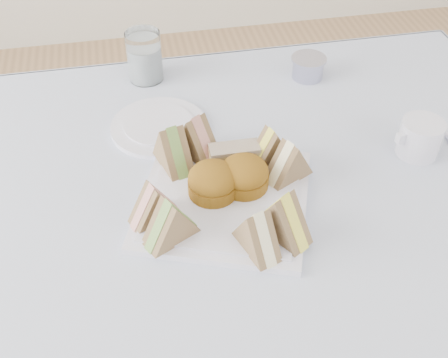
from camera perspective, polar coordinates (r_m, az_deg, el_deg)
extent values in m
cube|color=brown|center=(1.17, 5.18, -16.88)|extent=(0.90, 0.90, 0.74)
cube|color=silver|center=(0.87, 6.70, -4.40)|extent=(1.02, 1.02, 0.01)
cube|color=silver|center=(0.88, 0.00, -2.09)|extent=(0.33, 0.33, 0.01)
cylinder|color=brown|center=(0.87, -1.15, -0.22)|extent=(0.10, 0.10, 0.05)
cylinder|color=brown|center=(0.88, 2.06, 0.45)|extent=(0.09, 0.09, 0.05)
cube|color=tan|center=(0.92, 1.05, 2.39)|extent=(0.08, 0.03, 0.04)
cylinder|color=silver|center=(1.03, -6.63, 5.30)|extent=(0.20, 0.20, 0.01)
cylinder|color=white|center=(1.15, -8.09, 12.24)|extent=(0.08, 0.08, 0.10)
cylinder|color=#ACAAC4|center=(1.17, 8.53, 11.05)|extent=(0.09, 0.09, 0.04)
cylinder|color=silver|center=(1.01, 19.29, 3.96)|extent=(0.09, 0.09, 0.06)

